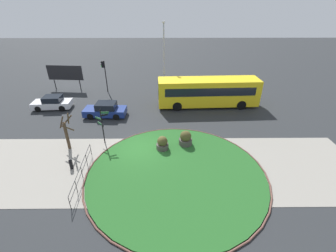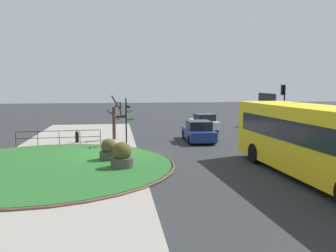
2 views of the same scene
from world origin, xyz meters
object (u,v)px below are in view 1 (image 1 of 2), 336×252
signpost_directional (102,124)px  bollard_foreground (71,164)px  traffic_light_near (104,70)px  planter_kerbside (186,139)px  bus_yellow (208,92)px  billboard_left (65,73)px  car_far_lane (52,103)px  planter_near_signpost (162,144)px  street_tree_bare (67,132)px  car_near_lane (105,110)px  lamppost_tall (164,56)px

signpost_directional → bollard_foreground: signpost_directional is taller
traffic_light_near → planter_kerbside: bearing=121.3°
signpost_directional → bus_yellow: 12.28m
signpost_directional → billboard_left: size_ratio=0.67×
car_far_lane → billboard_left: billboard_left is taller
traffic_light_near → planter_near_signpost: traffic_light_near is taller
bollard_foreground → bus_yellow: 15.71m
billboard_left → street_tree_bare: bearing=-64.3°
signpost_directional → car_far_lane: bearing=136.1°
car_near_lane → lamppost_tall: bearing=-125.9°
bollard_foreground → car_far_lane: 11.74m
traffic_light_near → car_near_lane: bearing=96.8°
bus_yellow → billboard_left: billboard_left is taller
traffic_light_near → planter_kerbside: (9.20, -12.38, -2.30)m
car_far_lane → billboard_left: 6.25m
signpost_directional → bus_yellow: size_ratio=0.28×
billboard_left → bus_yellow: bearing=-12.3°
car_far_lane → planter_near_signpost: size_ratio=3.43×
car_near_lane → planter_kerbside: (7.71, -5.43, -0.08)m
bus_yellow → billboard_left: bearing=-19.7°
bollard_foreground → billboard_left: 17.56m
street_tree_bare → bollard_foreground: bearing=-68.5°
bollard_foreground → street_tree_bare: (-1.01, 2.57, 1.08)m
bollard_foreground → car_far_lane: bearing=118.7°
lamppost_tall → street_tree_bare: (-7.44, -13.32, -2.95)m
car_near_lane → planter_kerbside: 9.43m
car_far_lane → lamppost_tall: bearing=-158.5°
bus_yellow → lamppost_tall: (-4.82, 4.99, 2.80)m
traffic_light_near → lamppost_tall: 7.57m
bus_yellow → signpost_directional: bearing=35.5°
planter_near_signpost → planter_kerbside: 1.97m
lamppost_tall → billboard_left: (-12.66, 0.43, -2.25)m
signpost_directional → planter_kerbside: size_ratio=2.39×
signpost_directional → street_tree_bare: (-2.59, -0.77, -0.32)m
car_near_lane → traffic_light_near: 7.45m
signpost_directional → planter_kerbside: signpost_directional is taller
lamppost_tall → billboard_left: size_ratio=1.80×
bus_yellow → traffic_light_near: bearing=-22.4°
planter_near_signpost → car_near_lane: bearing=133.9°
signpost_directional → planter_near_signpost: 5.07m
car_near_lane → bollard_foreground: bearing=88.5°
planter_near_signpost → signpost_directional: bearing=167.8°
car_near_lane → car_far_lane: car_near_lane is taller
car_near_lane → traffic_light_near: (-1.49, 6.95, 2.22)m
bollard_foreground → bus_yellow: bus_yellow is taller
bollard_foreground → planter_kerbside: size_ratio=0.61×
car_near_lane → car_far_lane: bearing=-15.1°
signpost_directional → traffic_light_near: bearing=102.0°
bollard_foreground → traffic_light_near: bearing=93.6°
car_near_lane → lamppost_tall: (5.89, 7.52, 3.78)m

